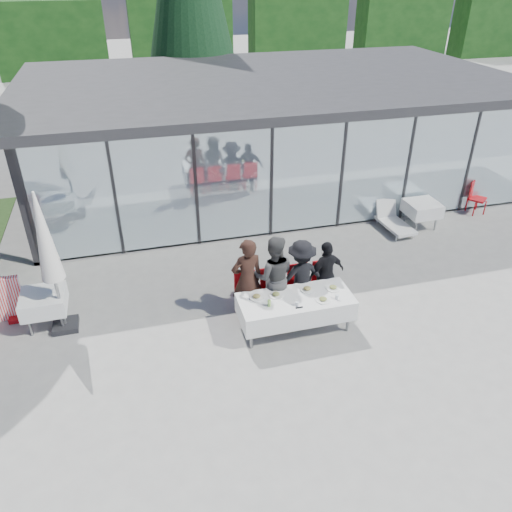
{
  "coord_description": "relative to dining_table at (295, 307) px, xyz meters",
  "views": [
    {
      "loc": [
        -2.44,
        -7.41,
        6.46
      ],
      "look_at": [
        -0.13,
        1.2,
        1.15
      ],
      "focal_mm": 35.0,
      "sensor_mm": 36.0,
      "label": 1
    }
  ],
  "objects": [
    {
      "name": "ground",
      "position": [
        -0.38,
        -0.09,
        -0.54
      ],
      "size": [
        90.0,
        90.0,
        0.0
      ],
      "primitive_type": "plane",
      "color": "gray",
      "rests_on": "ground"
    },
    {
      "name": "pavilion",
      "position": [
        1.62,
        8.07,
        1.61
      ],
      "size": [
        14.8,
        8.8,
        3.44
      ],
      "color": "gray",
      "rests_on": "ground"
    },
    {
      "name": "treeline",
      "position": [
        -2.38,
        27.91,
        1.66
      ],
      "size": [
        62.5,
        2.0,
        4.4
      ],
      "color": "#123410",
      "rests_on": "ground"
    },
    {
      "name": "dining_table",
      "position": [
        0.0,
        0.0,
        0.0
      ],
      "size": [
        2.26,
        0.96,
        0.75
      ],
      "color": "silver",
      "rests_on": "ground"
    },
    {
      "name": "diner_a",
      "position": [
        -0.83,
        0.63,
        0.38
      ],
      "size": [
        0.76,
        0.76,
        1.84
      ],
      "primitive_type": "imported",
      "rotation": [
        0.0,
        0.0,
        3.28
      ],
      "color": "black",
      "rests_on": "ground"
    },
    {
      "name": "diner_chair_a",
      "position": [
        -0.83,
        0.75,
        -0.0
      ],
      "size": [
        0.44,
        0.44,
        0.97
      ],
      "color": "#B30B10",
      "rests_on": "ground"
    },
    {
      "name": "diner_b",
      "position": [
        -0.27,
        0.63,
        0.37
      ],
      "size": [
        1.07,
        1.07,
        1.81
      ],
      "primitive_type": "imported",
      "rotation": [
        0.0,
        0.0,
        2.89
      ],
      "color": "#464646",
      "rests_on": "ground"
    },
    {
      "name": "diner_chair_b",
      "position": [
        -0.27,
        0.75,
        -0.0
      ],
      "size": [
        0.44,
        0.44,
        0.97
      ],
      "color": "#B30B10",
      "rests_on": "ground"
    },
    {
      "name": "diner_c",
      "position": [
        0.32,
        0.63,
        0.27
      ],
      "size": [
        1.09,
        1.09,
        1.63
      ],
      "primitive_type": "imported",
      "rotation": [
        0.0,
        0.0,
        3.18
      ],
      "color": "black",
      "rests_on": "ground"
    },
    {
      "name": "diner_chair_c",
      "position": [
        0.32,
        0.75,
        -0.0
      ],
      "size": [
        0.44,
        0.44,
        0.97
      ],
      "color": "#B30B10",
      "rests_on": "ground"
    },
    {
      "name": "diner_d",
      "position": [
        0.88,
        0.63,
        0.23
      ],
      "size": [
        1.1,
        1.1,
        1.53
      ],
      "primitive_type": "imported",
      "rotation": [
        0.0,
        0.0,
        3.4
      ],
      "color": "black",
      "rests_on": "ground"
    },
    {
      "name": "diner_chair_d",
      "position": [
        0.88,
        0.75,
        -0.0
      ],
      "size": [
        0.44,
        0.44,
        0.97
      ],
      "color": "#B30B10",
      "rests_on": "ground"
    },
    {
      "name": "plate_a",
      "position": [
        -0.74,
        0.21,
        0.24
      ],
      "size": [
        0.29,
        0.29,
        0.07
      ],
      "color": "white",
      "rests_on": "dining_table"
    },
    {
      "name": "plate_b",
      "position": [
        -0.36,
        0.18,
        0.24
      ],
      "size": [
        0.29,
        0.29,
        0.07
      ],
      "color": "white",
      "rests_on": "dining_table"
    },
    {
      "name": "plate_c",
      "position": [
        0.31,
        0.2,
        0.24
      ],
      "size": [
        0.29,
        0.29,
        0.07
      ],
      "color": "white",
      "rests_on": "dining_table"
    },
    {
      "name": "plate_d",
      "position": [
        0.83,
        0.11,
        0.24
      ],
      "size": [
        0.29,
        0.29,
        0.07
      ],
      "color": "white",
      "rests_on": "dining_table"
    },
    {
      "name": "plate_extra",
      "position": [
        0.48,
        -0.21,
        0.24
      ],
      "size": [
        0.29,
        0.29,
        0.07
      ],
      "color": "white",
      "rests_on": "dining_table"
    },
    {
      "name": "juice_bottle",
      "position": [
        -0.58,
        -0.12,
        0.28
      ],
      "size": [
        0.06,
        0.06,
        0.14
      ],
      "primitive_type": "cylinder",
      "color": "#86BE4F",
      "rests_on": "dining_table"
    },
    {
      "name": "drinking_glasses",
      "position": [
        0.35,
        -0.25,
        0.26
      ],
      "size": [
        0.9,
        0.09,
        0.1
      ],
      "color": "silver",
      "rests_on": "dining_table"
    },
    {
      "name": "folded_eyeglasses",
      "position": [
        -0.05,
        -0.32,
        0.22
      ],
      "size": [
        0.14,
        0.03,
        0.01
      ],
      "primitive_type": "cube",
      "color": "black",
      "rests_on": "dining_table"
    },
    {
      "name": "spare_table_left",
      "position": [
        -4.84,
        1.44,
        0.02
      ],
      "size": [
        0.86,
        0.86,
        0.74
      ],
      "color": "silver",
      "rests_on": "ground"
    },
    {
      "name": "spare_table_right",
      "position": [
        4.83,
        3.36,
        0.02
      ],
      "size": [
        0.86,
        0.86,
        0.74
      ],
      "color": "silver",
      "rests_on": "ground"
    },
    {
      "name": "spare_chair_a",
      "position": [
        6.83,
        3.79,
        -0.0
      ],
      "size": [
        0.62,
        0.62,
        0.97
      ],
      "color": "#B30B10",
      "rests_on": "ground"
    },
    {
      "name": "spare_chair_b",
      "position": [
        3.91,
        4.15,
        -0.0
      ],
      "size": [
        0.61,
        0.61,
        0.97
      ],
      "color": "#B30B10",
      "rests_on": "ground"
    },
    {
      "name": "market_umbrella",
      "position": [
        -4.49,
        1.22,
        1.39
      ],
      "size": [
        0.5,
        0.5,
        3.0
      ],
      "color": "black",
      "rests_on": "ground"
    },
    {
      "name": "lounger",
      "position": [
        4.04,
        3.47,
        -0.28
      ],
      "size": [
        0.68,
        1.37,
        0.72
      ],
      "color": "silver",
      "rests_on": "ground"
    }
  ]
}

